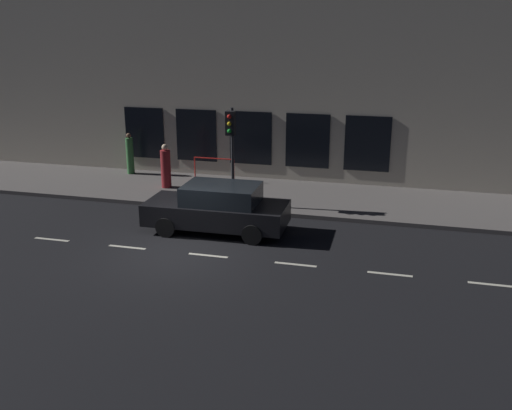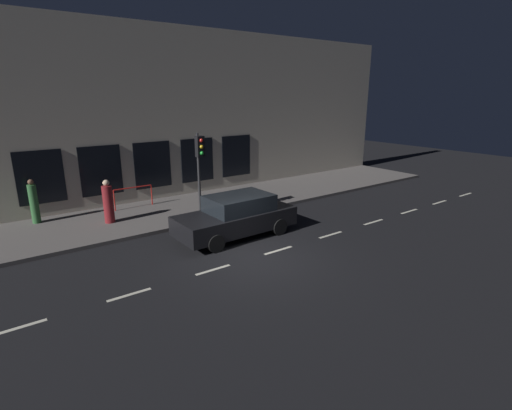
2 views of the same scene
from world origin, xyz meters
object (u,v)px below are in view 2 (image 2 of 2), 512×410
Objects in this scene: traffic_light at (200,157)px; pedestrian_0 at (34,203)px; parked_car_1 at (237,216)px; pedestrian_1 at (108,203)px.

pedestrian_0 is at bearing 59.04° from traffic_light.
parked_car_1 is at bearing 140.08° from pedestrian_0.
pedestrian_0 is (5.75, 5.97, 0.21)m from parked_car_1.
parked_car_1 is (-2.31, -0.23, -1.96)m from traffic_light.
traffic_light reaches higher than pedestrian_1.
traffic_light is 2.00× the size of pedestrian_1.
pedestrian_1 is (1.74, 3.31, -1.78)m from traffic_light.
parked_car_1 is 2.55× the size of pedestrian_0.
pedestrian_1 is at bearing 148.96° from pedestrian_0.
traffic_light is 3.03m from parked_car_1.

